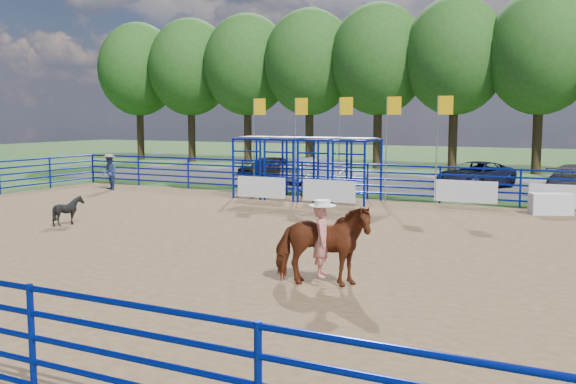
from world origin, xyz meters
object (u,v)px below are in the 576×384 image
object	(u,v)px
horse_and_rider	(322,241)
calf	(69,211)
car_b	(318,170)
car_c	(475,175)
car_a	(267,167)
announcer_table	(551,204)
spectator_cowboy	(109,172)

from	to	relation	value
horse_and_rider	calf	distance (m)	10.59
car_b	car_c	size ratio (longest dim) A/B	0.88
calf	car_a	world-z (taller)	car_a
calf	car_b	xyz separation A→B (m)	(1.76, 15.34, 0.20)
horse_and_rider	car_c	size ratio (longest dim) A/B	0.53
announcer_table	calf	bearing A→B (deg)	-145.62
spectator_cowboy	car_c	size ratio (longest dim) A/B	0.36
car_a	car_b	world-z (taller)	car_b
car_a	spectator_cowboy	bearing A→B (deg)	-97.58
car_a	car_b	size ratio (longest dim) A/B	0.90
announcer_table	calf	size ratio (longest dim) A/B	1.51
car_b	car_c	xyz separation A→B (m)	(7.74, 1.14, -0.03)
horse_and_rider	spectator_cowboy	size ratio (longest dim) A/B	1.50
announcer_table	calf	world-z (taller)	calf
announcer_table	car_c	size ratio (longest dim) A/B	0.30
spectator_cowboy	car_a	distance (m)	9.15
car_b	car_c	distance (m)	7.83
horse_and_rider	car_a	bearing A→B (deg)	121.14
spectator_cowboy	car_a	bearing A→B (deg)	64.73
announcer_table	car_b	distance (m)	13.19
calf	announcer_table	bearing A→B (deg)	-83.87
spectator_cowboy	car_a	size ratio (longest dim) A/B	0.45
calf	car_b	world-z (taller)	car_b
horse_and_rider	calf	xyz separation A→B (m)	(-10.09, 3.18, -0.46)
calf	car_b	size ratio (longest dim) A/B	0.23
announcer_table	car_b	world-z (taller)	car_b
announcer_table	spectator_cowboy	size ratio (longest dim) A/B	0.84
car_c	announcer_table	bearing A→B (deg)	-42.14
announcer_table	car_c	distance (m)	8.29
announcer_table	car_c	xyz separation A→B (m)	(-3.92, 7.30, 0.26)
announcer_table	horse_and_rider	world-z (taller)	horse_and_rider
car_c	car_a	bearing A→B (deg)	-159.93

